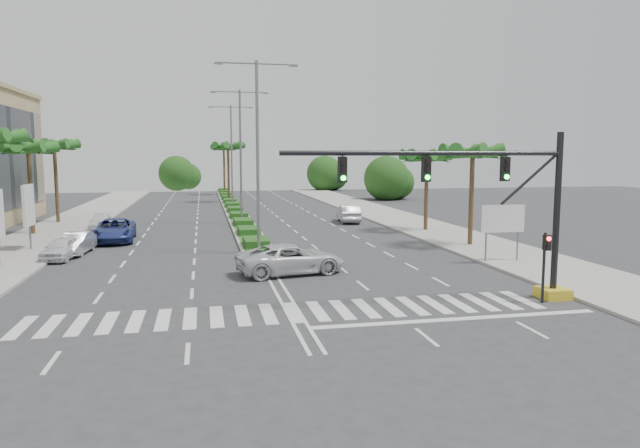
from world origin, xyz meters
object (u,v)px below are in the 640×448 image
at_px(car_parked_a, 61,248).
at_px(car_parked_b, 76,243).
at_px(car_parked_d, 101,222).
at_px(car_crossing, 291,259).
at_px(car_parked_c, 114,230).
at_px(car_right, 348,214).

xyz_separation_m(car_parked_a, car_parked_b, (0.44, 1.88, 0.02)).
distance_m(car_parked_b, car_parked_d, 11.98).
relative_size(car_parked_d, car_crossing, 0.78).
bearing_deg(car_parked_b, car_parked_a, -97.59).
relative_size(car_parked_a, car_parked_d, 0.87).
bearing_deg(car_crossing, car_parked_a, 50.88).
bearing_deg(car_parked_c, car_crossing, -55.04).
relative_size(car_parked_c, car_parked_d, 1.33).
distance_m(car_parked_d, car_right, 21.74).
relative_size(car_parked_a, car_right, 0.80).
height_order(car_parked_a, car_parked_d, car_parked_a).
bearing_deg(car_parked_d, car_parked_c, -78.30).
bearing_deg(car_crossing, car_parked_c, 27.15).
height_order(car_parked_c, car_right, car_parked_c).
height_order(car_crossing, car_right, car_right).
bearing_deg(car_parked_b, car_parked_d, 97.63).
distance_m(car_crossing, car_right, 23.78).
xyz_separation_m(car_crossing, car_right, (8.84, 22.07, 0.01)).
relative_size(car_parked_a, car_parked_b, 0.93).
relative_size(car_parked_a, car_crossing, 0.68).
distance_m(car_parked_b, car_right, 25.07).
height_order(car_parked_a, car_crossing, car_crossing).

